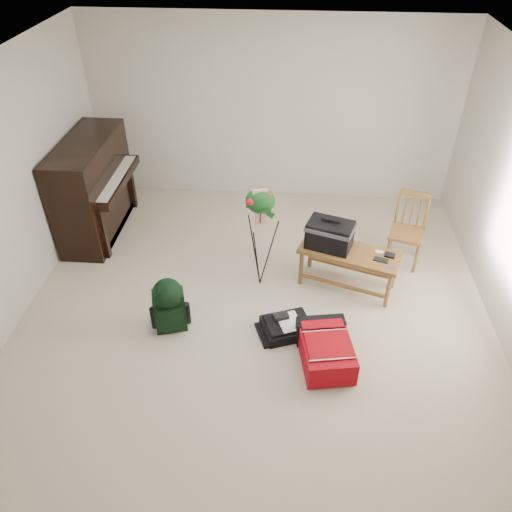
# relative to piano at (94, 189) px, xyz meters

# --- Properties ---
(floor) EXTENTS (5.00, 5.50, 0.01)m
(floor) POSITION_rel_piano_xyz_m (2.19, -1.60, -0.60)
(floor) COLOR beige
(floor) RESTS_ON ground
(ceiling) EXTENTS (5.00, 5.50, 0.01)m
(ceiling) POSITION_rel_piano_xyz_m (2.19, -1.60, 1.90)
(ceiling) COLOR white
(ceiling) RESTS_ON wall_back
(wall_back) EXTENTS (5.00, 0.04, 2.50)m
(wall_back) POSITION_rel_piano_xyz_m (2.19, 1.15, 0.65)
(wall_back) COLOR beige
(wall_back) RESTS_ON floor
(piano) EXTENTS (0.71, 1.50, 1.25)m
(piano) POSITION_rel_piano_xyz_m (0.00, 0.00, 0.00)
(piano) COLOR black
(piano) RESTS_ON floor
(bench) EXTENTS (1.18, 0.77, 0.84)m
(bench) POSITION_rel_piano_xyz_m (3.01, -0.92, -0.00)
(bench) COLOR brown
(bench) RESTS_ON floor
(dining_chair) EXTENTS (0.48, 0.48, 0.89)m
(dining_chair) POSITION_rel_piano_xyz_m (3.89, -0.37, -0.17)
(dining_chair) COLOR brown
(dining_chair) RESTS_ON floor
(red_suitcase) EXTENTS (0.57, 0.76, 0.29)m
(red_suitcase) POSITION_rel_piano_xyz_m (2.91, -2.03, -0.44)
(red_suitcase) COLOR #B90718
(red_suitcase) RESTS_ON floor
(black_duffel) EXTENTS (0.58, 0.53, 0.20)m
(black_duffel) POSITION_rel_piano_xyz_m (2.52, -1.71, -0.53)
(black_duffel) COLOR black
(black_duffel) RESTS_ON floor
(green_backpack) EXTENTS (0.35, 0.33, 0.62)m
(green_backpack) POSITION_rel_piano_xyz_m (1.33, -1.75, -0.26)
(green_backpack) COLOR black
(green_backpack) RESTS_ON floor
(flower_stand) EXTENTS (0.49, 0.49, 1.29)m
(flower_stand) POSITION_rel_piano_xyz_m (2.19, -0.96, 0.03)
(flower_stand) COLOR black
(flower_stand) RESTS_ON floor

